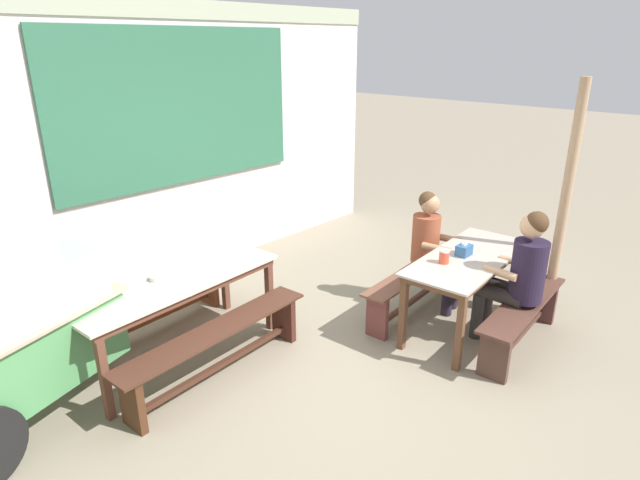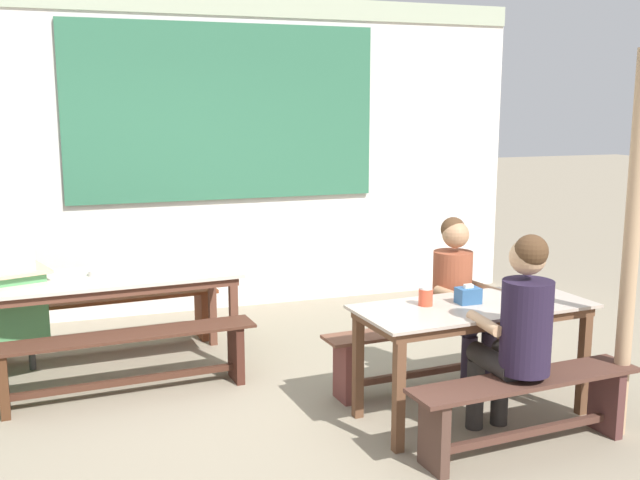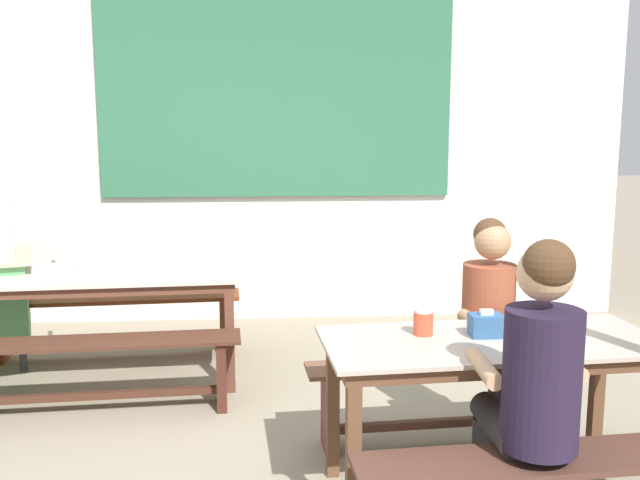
{
  "view_description": "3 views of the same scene",
  "coord_description": "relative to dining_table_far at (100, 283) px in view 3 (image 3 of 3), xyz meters",
  "views": [
    {
      "loc": [
        -3.04,
        -2.49,
        2.64
      ],
      "look_at": [
        0.25,
        0.55,
        0.94
      ],
      "focal_mm": 29.59,
      "sensor_mm": 36.0,
      "label": 1
    },
    {
      "loc": [
        -1.23,
        -4.48,
        2.04
      ],
      "look_at": [
        0.55,
        0.61,
        1.04
      ],
      "focal_mm": 41.78,
      "sensor_mm": 36.0,
      "label": 2
    },
    {
      "loc": [
        0.23,
        -3.46,
        1.72
      ],
      "look_at": [
        0.51,
        0.44,
        1.08
      ],
      "focal_mm": 39.44,
      "sensor_mm": 36.0,
      "label": 3
    }
  ],
  "objects": [
    {
      "name": "person_near_front",
      "position": [
        2.16,
        -2.11,
        0.06
      ],
      "size": [
        0.41,
        0.58,
        1.31
      ],
      "color": "#2A2726",
      "rests_on": "ground_plane"
    },
    {
      "name": "soup_bowl",
      "position": [
        -0.1,
        0.03,
        0.09
      ],
      "size": [
        0.15,
        0.15,
        0.04
      ],
      "primitive_type": "cylinder",
      "color": "silver",
      "rests_on": "dining_table_far"
    },
    {
      "name": "tissue_box",
      "position": [
        2.13,
        -1.59,
        0.13
      ],
      "size": [
        0.15,
        0.11,
        0.13
      ],
      "color": "#2F5B8E",
      "rests_on": "dining_table_near"
    },
    {
      "name": "bench_near_back",
      "position": [
        2.11,
        -1.09,
        -0.39
      ],
      "size": [
        1.59,
        0.36,
        0.45
      ],
      "color": "brown",
      "rests_on": "ground_plane"
    },
    {
      "name": "backdrop_wall",
      "position": [
        0.93,
        1.55,
        0.92
      ],
      "size": [
        6.76,
        0.23,
        3.05
      ],
      "color": "silver",
      "rests_on": "ground_plane"
    },
    {
      "name": "condiment_jar",
      "position": [
        1.85,
        -1.55,
        0.13
      ],
      "size": [
        0.09,
        0.09,
        0.12
      ],
      "color": "#D84E32",
      "rests_on": "dining_table_near"
    },
    {
      "name": "bench_far_front",
      "position": [
        0.04,
        -0.55,
        -0.39
      ],
      "size": [
        1.85,
        0.41,
        0.45
      ],
      "color": "#46271B",
      "rests_on": "ground_plane"
    },
    {
      "name": "bench_far_back",
      "position": [
        -0.04,
        0.55,
        -0.37
      ],
      "size": [
        1.88,
        0.44,
        0.45
      ],
      "color": "brown",
      "rests_on": "ground_plane"
    },
    {
      "name": "person_right_near_table",
      "position": [
        2.32,
        -1.14,
        0.01
      ],
      "size": [
        0.44,
        0.52,
        1.24
      ],
      "color": "#261F2D",
      "rests_on": "ground_plane"
    },
    {
      "name": "ground_plane",
      "position": [
        0.91,
        -1.21,
        -0.68
      ],
      "size": [
        40.0,
        40.0,
        0.0
      ],
      "primitive_type": "plane",
      "color": "gray"
    },
    {
      "name": "dining_table_near",
      "position": [
        2.15,
        -1.64,
        -0.01
      ],
      "size": [
        1.59,
        0.77,
        0.76
      ],
      "color": "#BBAB9B",
      "rests_on": "ground_plane"
    },
    {
      "name": "dining_table_far",
      "position": [
        0.0,
        0.0,
        0.0
      ],
      "size": [
        1.91,
        0.88,
        0.76
      ],
      "color": "beige",
      "rests_on": "ground_plane"
    }
  ]
}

